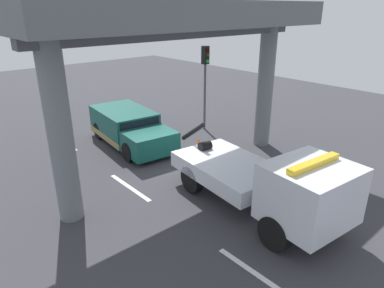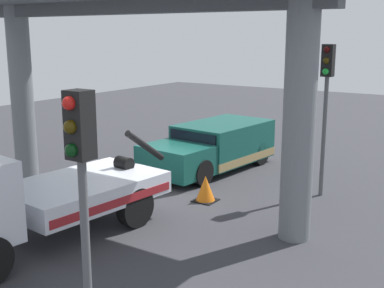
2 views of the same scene
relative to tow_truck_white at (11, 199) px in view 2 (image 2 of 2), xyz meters
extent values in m
cube|color=#38383D|center=(-4.52, 0.08, -1.25)|extent=(60.00, 40.00, 0.10)
cube|color=silver|center=(-10.52, -2.31, -1.20)|extent=(2.60, 0.16, 0.01)
cube|color=silver|center=(-4.52, -2.31, -1.20)|extent=(2.60, 0.16, 0.01)
cube|color=silver|center=(-1.92, 0.20, -0.28)|extent=(4.07, 2.78, 0.55)
cube|color=maroon|center=(-1.79, 1.40, -0.36)|extent=(3.63, 0.40, 0.20)
cylinder|color=black|center=(-4.10, 0.42, 0.46)|extent=(1.42, 0.32, 1.07)
cylinder|color=black|center=(-3.30, 0.34, 0.12)|extent=(0.40, 0.48, 0.36)
cylinder|color=black|center=(-2.58, 1.31, -0.70)|extent=(1.03, 0.42, 1.00)
cylinder|color=black|center=(-2.79, -0.76, -0.70)|extent=(1.03, 0.42, 1.00)
cube|color=#145147|center=(-8.91, 0.15, -0.30)|extent=(3.66, 2.54, 1.35)
cube|color=#145147|center=(-6.33, -0.12, -0.50)|extent=(1.94, 2.28, 0.95)
cube|color=black|center=(-7.17, -0.03, 0.00)|extent=(0.26, 1.93, 0.59)
cube|color=#9E8451|center=(-8.91, 0.15, -0.79)|extent=(3.69, 2.56, 0.28)
cylinder|color=black|center=(-6.38, 0.85, -0.78)|extent=(0.86, 0.37, 0.84)
cylinder|color=black|center=(-6.58, -1.06, -0.78)|extent=(0.86, 0.37, 0.84)
cylinder|color=black|center=(-9.76, 1.20, -0.78)|extent=(0.86, 0.37, 0.84)
cylinder|color=black|center=(-9.95, -0.71, -0.78)|extent=(0.86, 0.37, 0.84)
cylinder|color=slate|center=(-4.10, 4.86, 1.58)|extent=(0.73, 0.73, 5.56)
cylinder|color=slate|center=(-4.10, -4.70, 1.58)|extent=(0.73, 0.73, 5.56)
cube|color=#4A4E52|center=(-4.10, 0.08, 4.18)|extent=(0.50, 11.17, 0.36)
cylinder|color=#515456|center=(-7.52, 4.29, 0.55)|extent=(0.12, 0.12, 3.51)
cube|color=black|center=(-7.52, 4.29, 2.76)|extent=(0.28, 0.32, 0.90)
sphere|color=#360605|center=(-7.36, 4.29, 3.06)|extent=(0.18, 0.18, 0.18)
sphere|color=#3A2D06|center=(-7.36, 4.29, 2.76)|extent=(0.18, 0.18, 0.18)
sphere|color=green|center=(-7.36, 4.29, 2.46)|extent=(0.18, 0.18, 0.18)
cylinder|color=#515456|center=(1.98, 4.29, 0.35)|extent=(0.12, 0.12, 3.10)
cube|color=black|center=(1.98, 4.29, 2.34)|extent=(0.28, 0.32, 0.90)
sphere|color=red|center=(2.14, 4.29, 2.64)|extent=(0.18, 0.18, 0.18)
sphere|color=#3A2D06|center=(2.14, 4.29, 2.34)|extent=(0.18, 0.18, 0.18)
sphere|color=black|center=(2.14, 4.29, 2.04)|extent=(0.18, 0.18, 0.18)
cone|color=orange|center=(-5.18, 1.73, -0.83)|extent=(0.57, 0.57, 0.75)
cube|color=black|center=(-5.18, 1.73, -1.19)|extent=(0.63, 0.63, 0.03)
camera|label=1|loc=(5.50, -8.03, 5.04)|focal=32.36mm
camera|label=2|loc=(6.44, 8.99, 3.49)|focal=46.95mm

